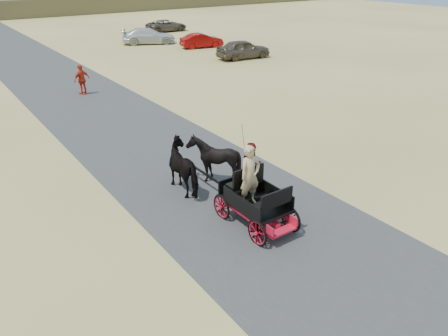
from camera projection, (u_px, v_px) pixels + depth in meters
ground at (281, 236)px, 12.35m from camera, size 140.00×140.00×0.00m
road at (281, 236)px, 12.35m from camera, size 6.00×140.00×0.01m
carriage at (255, 213)px, 12.82m from camera, size 1.30×2.40×0.72m
horse_left at (186, 167)px, 14.54m from camera, size 0.91×2.01×1.70m
horse_right at (214, 159)px, 15.11m from camera, size 1.37×1.54×1.70m
driver_man at (250, 176)px, 12.21m from camera, size 0.66×0.43×1.80m
passenger_woman at (252, 168)px, 12.92m from camera, size 0.77×0.60×1.58m
pedestrian at (82, 79)px, 25.27m from camera, size 1.09×0.69×1.73m
car_a at (243, 49)px, 34.73m from camera, size 4.52×2.21×1.49m
car_b at (202, 40)px, 39.24m from camera, size 3.99×2.02×1.26m
car_c at (149, 36)px, 41.03m from camera, size 5.31×3.83×1.43m
car_d at (167, 26)px, 48.41m from camera, size 4.59×2.20×1.26m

